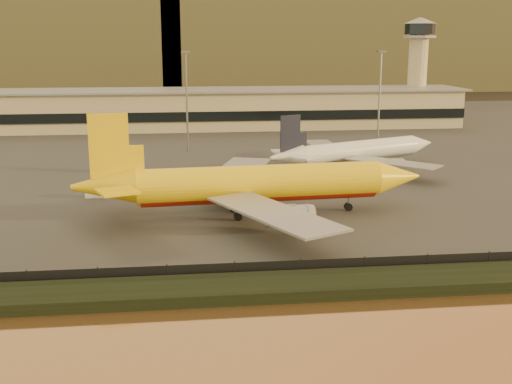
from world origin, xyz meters
TOP-DOWN VIEW (x-y plane):
  - ground at (0.00, 0.00)m, footprint 900.00×900.00m
  - embankment at (0.00, -17.00)m, footprint 320.00×7.00m
  - tarmac at (0.00, 95.00)m, footprint 320.00×220.00m
  - perimeter_fence at (0.00, -13.00)m, footprint 300.00×0.05m
  - terminal_building at (-14.52, 125.55)m, footprint 202.00×25.00m
  - control_tower at (70.00, 131.00)m, footprint 11.20×11.20m
  - apron_light_masts at (15.00, 75.00)m, footprint 152.20×12.20m
  - distant_hills at (-20.74, 340.00)m, footprint 470.00×160.00m
  - dhl_cargo_jet at (-0.28, 15.92)m, footprint 57.72×56.43m
  - white_narrowbody_jet at (27.09, 52.20)m, footprint 43.04×40.66m
  - gse_vehicle_yellow at (3.19, 33.48)m, footprint 3.89×2.90m
  - gse_vehicle_white at (-27.45, 31.60)m, footprint 3.99×1.86m

SIDE VIEW (x-z plane):
  - ground at x=0.00m, z-range 0.00..0.00m
  - tarmac at x=0.00m, z-range 0.00..0.20m
  - embankment at x=0.00m, z-range 0.00..1.40m
  - gse_vehicle_yellow at x=3.19m, z-range 0.20..1.80m
  - gse_vehicle_white at x=-27.45m, z-range 0.20..1.98m
  - perimeter_fence at x=0.00m, z-range 0.20..2.40m
  - white_narrowbody_jet at x=27.09m, z-range -2.42..10.57m
  - dhl_cargo_jet at x=-0.28m, z-range -3.27..13.97m
  - terminal_building at x=-14.52m, z-range -0.05..12.55m
  - apron_light_masts at x=15.00m, z-range 3.00..28.40m
  - control_tower at x=70.00m, z-range 3.91..39.41m
  - distant_hills at x=-20.74m, z-range -3.61..66.39m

